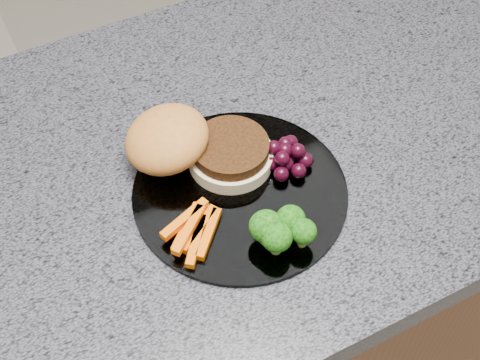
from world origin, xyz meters
The scene contains 7 objects.
island_cabinet centered at (0.00, 0.00, 0.43)m, with size 1.20×0.60×0.86m, color #52321C.
countertop centered at (0.00, 0.00, 0.88)m, with size 1.20×0.60×0.04m, color #51515B.
plate centered at (0.09, -0.07, 0.90)m, with size 0.26×0.26×0.01m, color white.
burger centered at (0.06, 0.00, 0.93)m, with size 0.20×0.18×0.06m.
carrot_sticks centered at (0.02, -0.11, 0.91)m, with size 0.08×0.08×0.02m.
broccoli centered at (0.10, -0.16, 0.93)m, with size 0.07×0.06×0.05m.
grape_bunch centered at (0.16, -0.06, 0.92)m, with size 0.07×0.06×0.03m.
Camera 1 is at (-0.13, -0.51, 1.55)m, focal length 50.00 mm.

